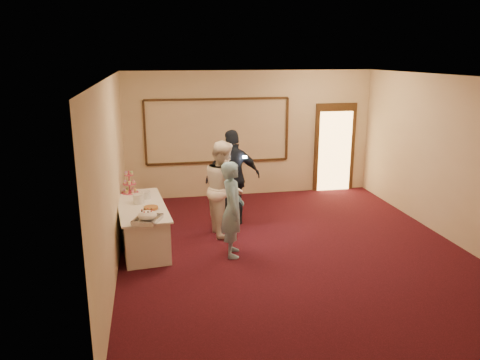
# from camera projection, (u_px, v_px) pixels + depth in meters

# --- Properties ---
(floor) EXTENTS (7.00, 7.00, 0.00)m
(floor) POSITION_uv_depth(u_px,v_px,m) (292.00, 249.00, 8.33)
(floor) COLOR black
(floor) RESTS_ON ground
(room_walls) EXTENTS (6.04, 7.04, 3.02)m
(room_walls) POSITION_uv_depth(u_px,v_px,m) (295.00, 136.00, 7.81)
(room_walls) COLOR beige
(room_walls) RESTS_ON floor
(wall_molding) EXTENTS (3.45, 0.04, 1.55)m
(wall_molding) POSITION_uv_depth(u_px,v_px,m) (218.00, 131.00, 11.06)
(wall_molding) COLOR #30200E
(wall_molding) RESTS_ON room_walls
(doorway) EXTENTS (1.05, 0.07, 2.20)m
(doorway) POSITION_uv_depth(u_px,v_px,m) (335.00, 148.00, 11.73)
(doorway) COLOR #30200E
(doorway) RESTS_ON floor
(buffet_table) EXTENTS (1.02, 2.16, 0.77)m
(buffet_table) POSITION_uv_depth(u_px,v_px,m) (143.00, 225.00, 8.38)
(buffet_table) COLOR white
(buffet_table) RESTS_ON floor
(pavlova_tray) EXTENTS (0.51, 0.59, 0.19)m
(pavlova_tray) POSITION_uv_depth(u_px,v_px,m) (147.00, 217.00, 7.43)
(pavlova_tray) COLOR #AAACB0
(pavlova_tray) RESTS_ON buffet_table
(cupcake_stand) EXTENTS (0.33, 0.33, 0.48)m
(cupcake_stand) POSITION_uv_depth(u_px,v_px,m) (129.00, 184.00, 8.97)
(cupcake_stand) COLOR #C74060
(cupcake_stand) RESTS_ON buffet_table
(plate_stack_a) EXTENTS (0.20, 0.20, 0.17)m
(plate_stack_a) POSITION_uv_depth(u_px,v_px,m) (139.00, 199.00, 8.36)
(plate_stack_a) COLOR white
(plate_stack_a) RESTS_ON buffet_table
(plate_stack_b) EXTENTS (0.17, 0.17, 0.14)m
(plate_stack_b) POSITION_uv_depth(u_px,v_px,m) (146.00, 195.00, 8.63)
(plate_stack_b) COLOR white
(plate_stack_b) RESTS_ON buffet_table
(tart) EXTENTS (0.28, 0.28, 0.06)m
(tart) POSITION_uv_depth(u_px,v_px,m) (151.00, 208.00, 8.02)
(tart) COLOR white
(tart) RESTS_ON buffet_table
(man) EXTENTS (0.47, 0.65, 1.65)m
(man) POSITION_uv_depth(u_px,v_px,m) (233.00, 209.00, 7.88)
(man) COLOR #82B4CE
(man) RESTS_ON floor
(woman) EXTENTS (0.79, 0.96, 1.81)m
(woman) POSITION_uv_depth(u_px,v_px,m) (223.00, 188.00, 8.85)
(woman) COLOR white
(woman) RESTS_ON floor
(guest) EXTENTS (1.18, 0.62, 1.93)m
(guest) POSITION_uv_depth(u_px,v_px,m) (233.00, 178.00, 9.36)
(guest) COLOR black
(guest) RESTS_ON floor
(camera_flash) EXTENTS (0.08, 0.05, 0.05)m
(camera_flash) POSITION_uv_depth(u_px,v_px,m) (245.00, 157.00, 9.10)
(camera_flash) COLOR white
(camera_flash) RESTS_ON guest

